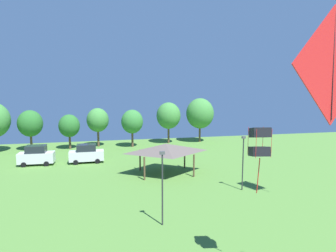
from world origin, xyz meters
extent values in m
cube|color=red|center=(4.86, 9.47, 10.77)|extent=(3.09, 0.90, 3.20)
cylinder|color=black|center=(4.86, 9.45, 10.77)|extent=(0.06, 0.14, 2.91)
cube|color=black|center=(6.77, 16.47, 7.85)|extent=(1.07, 1.13, 0.65)
cube|color=black|center=(6.77, 16.47, 6.85)|extent=(1.07, 1.13, 0.65)
cylinder|color=red|center=(6.34, 16.04, 7.35)|extent=(0.02, 0.02, 1.50)
cylinder|color=red|center=(7.20, 16.04, 7.35)|extent=(0.02, 0.02, 1.50)
cylinder|color=red|center=(6.34, 16.90, 7.35)|extent=(0.02, 0.02, 1.50)
cylinder|color=red|center=(7.20, 16.90, 7.35)|extent=(0.02, 0.02, 1.50)
cylinder|color=red|center=(6.77, 16.47, 5.52)|extent=(0.11, 0.33, 2.00)
cube|color=silver|center=(-9.91, 43.64, 0.99)|extent=(4.50, 1.95, 1.34)
cube|color=#1E232D|center=(-9.91, 43.64, 2.14)|extent=(2.50, 1.74, 0.94)
cylinder|color=black|center=(-8.56, 42.69, 0.32)|extent=(0.65, 0.24, 0.64)
cylinder|color=black|center=(-8.51, 44.50, 0.32)|extent=(0.65, 0.24, 0.64)
cylinder|color=black|center=(-11.32, 42.77, 0.32)|extent=(0.65, 0.24, 0.64)
cylinder|color=black|center=(-11.26, 44.58, 0.32)|extent=(0.65, 0.24, 0.64)
cube|color=silver|center=(-3.54, 43.48, 0.97)|extent=(4.59, 1.85, 1.29)
cube|color=#1E232D|center=(-3.54, 43.48, 2.07)|extent=(2.54, 1.65, 0.91)
cylinder|color=black|center=(-2.11, 42.67, 0.32)|extent=(0.65, 0.24, 0.64)
cylinder|color=black|center=(-2.16, 44.38, 0.32)|extent=(0.65, 0.24, 0.64)
cylinder|color=black|center=(-4.92, 42.59, 0.32)|extent=(0.65, 0.24, 0.64)
cylinder|color=black|center=(-4.97, 44.30, 0.32)|extent=(0.65, 0.24, 0.64)
cylinder|color=brown|center=(3.08, 34.22, 1.30)|extent=(0.20, 0.20, 2.60)
cylinder|color=brown|center=(8.75, 34.22, 1.30)|extent=(0.20, 0.20, 2.60)
cylinder|color=brown|center=(3.08, 38.17, 1.30)|extent=(0.20, 0.20, 2.60)
cylinder|color=brown|center=(8.75, 38.17, 1.30)|extent=(0.20, 0.20, 2.60)
pyramid|color=#564C47|center=(5.91, 36.19, 3.10)|extent=(7.34, 5.12, 1.00)
cylinder|color=#2D2D33|center=(2.90, 23.18, 2.68)|extent=(0.12, 0.12, 5.37)
cube|color=#4C4C51|center=(2.90, 23.18, 5.49)|extent=(0.36, 0.20, 0.24)
cylinder|color=#2D2D33|center=(12.15, 28.97, 2.60)|extent=(0.12, 0.12, 5.20)
cube|color=#4C4C51|center=(12.15, 28.97, 5.32)|extent=(0.36, 0.20, 0.24)
cylinder|color=brown|center=(-12.70, 53.71, 1.46)|extent=(0.36, 0.36, 2.92)
ellipsoid|color=#286628|center=(-12.70, 53.71, 4.37)|extent=(3.88, 3.88, 4.27)
cylinder|color=brown|center=(-6.70, 53.51, 1.29)|extent=(0.36, 0.36, 2.58)
ellipsoid|color=#286628|center=(-6.70, 53.51, 3.85)|extent=(3.40, 3.40, 3.74)
cylinder|color=brown|center=(-2.13, 54.61, 1.59)|extent=(0.36, 0.36, 3.18)
ellipsoid|color=#3D7F38|center=(-2.13, 54.61, 4.58)|extent=(3.71, 3.71, 4.08)
cylinder|color=brown|center=(3.59, 53.01, 1.48)|extent=(0.36, 0.36, 2.97)
ellipsoid|color=#337533|center=(3.59, 53.01, 4.35)|extent=(3.68, 3.68, 4.05)
cylinder|color=brown|center=(10.36, 55.04, 1.70)|extent=(0.36, 0.36, 3.40)
ellipsoid|color=#3D7F38|center=(10.36, 55.04, 5.03)|extent=(4.35, 4.35, 4.79)
cylinder|color=brown|center=(16.34, 55.11, 1.70)|extent=(0.36, 0.36, 3.41)
ellipsoid|color=#3D7F38|center=(16.34, 55.11, 5.32)|extent=(5.10, 5.10, 5.61)
camera|label=1|loc=(-1.18, 2.45, 10.22)|focal=32.00mm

